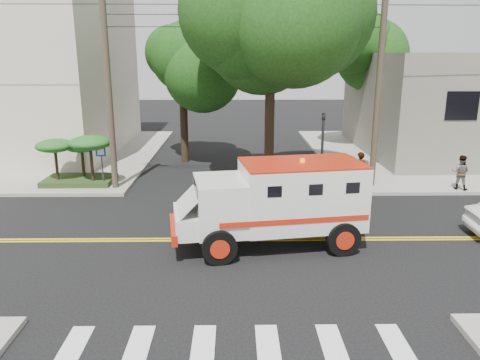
{
  "coord_description": "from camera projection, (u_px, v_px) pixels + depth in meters",
  "views": [
    {
      "loc": [
        -0.12,
        -14.79,
        6.1
      ],
      "look_at": [
        0.09,
        1.84,
        1.6
      ],
      "focal_mm": 35.0,
      "sensor_mm": 36.0,
      "label": 1
    }
  ],
  "objects": [
    {
      "name": "building_right",
      "position": [
        480.0,
        103.0,
        28.74
      ],
      "size": [
        14.0,
        12.0,
        6.0
      ],
      "primitive_type": "cube",
      "color": "slate",
      "rests_on": "sidewalk_ne"
    },
    {
      "name": "ground",
      "position": [
        238.0,
        240.0,
        15.87
      ],
      "size": [
        100.0,
        100.0,
        0.0
      ],
      "primitive_type": "plane",
      "color": "black",
      "rests_on": "ground"
    },
    {
      "name": "pedestrian_b",
      "position": [
        460.0,
        172.0,
        21.05
      ],
      "size": [
        0.96,
        0.9,
        1.57
      ],
      "primitive_type": "imported",
      "rotation": [
        0.0,
        0.0,
        2.59
      ],
      "color": "gray",
      "rests_on": "sidewalk_ne"
    },
    {
      "name": "palm_planter",
      "position": [
        77.0,
        153.0,
        21.74
      ],
      "size": [
        3.52,
        2.63,
        2.36
      ],
      "color": "#1E3314",
      "rests_on": "sidewalk_nw"
    },
    {
      "name": "armored_truck",
      "position": [
        277.0,
        199.0,
        14.99
      ],
      "size": [
        6.37,
        3.23,
        2.78
      ],
      "rotation": [
        0.0,
        0.0,
        0.16
      ],
      "color": "silver",
      "rests_on": "ground"
    },
    {
      "name": "tree_main",
      "position": [
        282.0,
        27.0,
        20.0
      ],
      "size": [
        6.08,
        5.7,
        9.85
      ],
      "color": "black",
      "rests_on": "ground"
    },
    {
      "name": "utility_pole_left",
      "position": [
        109.0,
        92.0,
        20.42
      ],
      "size": [
        0.28,
        0.28,
        9.0
      ],
      "primitive_type": "cylinder",
      "color": "#382D23",
      "rests_on": "ground"
    },
    {
      "name": "tree_right",
      "position": [
        375.0,
        54.0,
        29.6
      ],
      "size": [
        4.8,
        4.5,
        8.2
      ],
      "color": "black",
      "rests_on": "ground"
    },
    {
      "name": "accessibility_sign",
      "position": [
        102.0,
        161.0,
        21.39
      ],
      "size": [
        0.45,
        0.1,
        2.02
      ],
      "color": "#3F3F42",
      "rests_on": "ground"
    },
    {
      "name": "sidewalk_ne",
      "position": [
        453.0,
        154.0,
        29.04
      ],
      "size": [
        17.0,
        17.0,
        0.15
      ],
      "primitive_type": "cube",
      "color": "gray",
      "rests_on": "ground"
    },
    {
      "name": "traffic_signal",
      "position": [
        322.0,
        144.0,
        20.74
      ],
      "size": [
        0.15,
        0.18,
        3.6
      ],
      "color": "#3F3F42",
      "rests_on": "ground"
    },
    {
      "name": "tree_left",
      "position": [
        187.0,
        61.0,
        25.71
      ],
      "size": [
        4.48,
        4.2,
        7.7
      ],
      "color": "black",
      "rests_on": "ground"
    },
    {
      "name": "pedestrian_a",
      "position": [
        359.0,
        171.0,
        20.98
      ],
      "size": [
        0.66,
        0.45,
        1.74
      ],
      "primitive_type": "imported",
      "rotation": [
        0.0,
        0.0,
        3.2
      ],
      "color": "gray",
      "rests_on": "sidewalk_ne"
    },
    {
      "name": "utility_pole_right",
      "position": [
        378.0,
        91.0,
        20.75
      ],
      "size": [
        0.28,
        0.28,
        9.0
      ],
      "primitive_type": "cylinder",
      "color": "#382D23",
      "rests_on": "ground"
    },
    {
      "name": "sidewalk_nw",
      "position": [
        17.0,
        155.0,
        28.72
      ],
      "size": [
        17.0,
        17.0,
        0.15
      ],
      "primitive_type": "cube",
      "color": "gray",
      "rests_on": "ground"
    }
  ]
}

